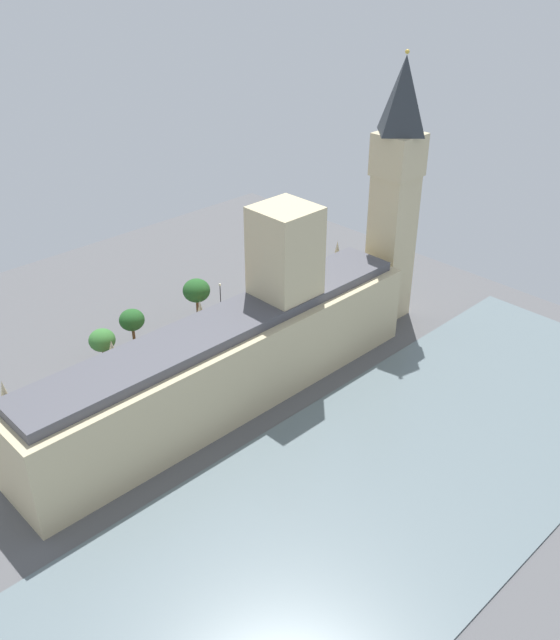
{
  "coord_description": "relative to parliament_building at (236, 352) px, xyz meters",
  "views": [
    {
      "loc": [
        -76.3,
        59.58,
        70.4
      ],
      "look_at": [
        1.0,
        -15.1,
        8.54
      ],
      "focal_mm": 39.03,
      "sensor_mm": 36.0,
      "label": 1
    }
  ],
  "objects": [
    {
      "name": "ground_plane",
      "position": [
        1.99,
        2.08,
        -8.94
      ],
      "size": [
        144.33,
        144.33,
        0.0
      ],
      "primitive_type": "plane",
      "color": "#565659"
    },
    {
      "name": "river_thames",
      "position": [
        -31.36,
        2.08,
        -8.82
      ],
      "size": [
        41.52,
        129.9,
        0.25
      ],
      "primitive_type": "cube",
      "color": "slate",
      "rests_on": "ground"
    },
    {
      "name": "parliament_building",
      "position": [
        0.0,
        0.0,
        0.0
      ],
      "size": [
        13.3,
        74.33,
        31.09
      ],
      "color": "#CCBA8E",
      "rests_on": "ground"
    },
    {
      "name": "clock_tower",
      "position": [
        0.78,
        -41.07,
        17.65
      ],
      "size": [
        7.93,
        7.93,
        51.45
      ],
      "color": "#CCBA8E",
      "rests_on": "ground"
    },
    {
      "name": "double_decker_bus_opposite_hall",
      "position": [
        13.37,
        -13.08,
        -6.31
      ],
      "size": [
        3.61,
        10.7,
        4.75
      ],
      "rotation": [
        0.0,
        0.0,
        3.25
      ],
      "color": "#B20C0F",
      "rests_on": "ground"
    },
    {
      "name": "double_decker_bus_leading",
      "position": [
        14.4,
        9.47,
        -6.31
      ],
      "size": [
        3.12,
        10.62,
        4.75
      ],
      "rotation": [
        0.0,
        0.0,
        0.06
      ],
      "color": "#B20C0F",
      "rests_on": "ground"
    },
    {
      "name": "car_black_trailing",
      "position": [
        15.66,
        18.73,
        -8.06
      ],
      "size": [
        2.15,
        4.21,
        1.74
      ],
      "rotation": [
        0.0,
        0.0,
        3.25
      ],
      "color": "black",
      "rests_on": "ground"
    },
    {
      "name": "car_silver_by_river_gate",
      "position": [
        12.68,
        31.91,
        -8.06
      ],
      "size": [
        1.92,
        4.09,
        1.74
      ],
      "rotation": [
        0.0,
        0.0,
        0.03
      ],
      "color": "#B7B7BC",
      "rests_on": "ground"
    },
    {
      "name": "pedestrian_midblock",
      "position": [
        8.85,
        -28.89,
        -8.21
      ],
      "size": [
        0.68,
        0.62,
        1.63
      ],
      "rotation": [
        0.0,
        0.0,
        2.05
      ],
      "color": "gray",
      "rests_on": "ground"
    },
    {
      "name": "pedestrian_kerbside",
      "position": [
        8.13,
        -0.96,
        -8.19
      ],
      "size": [
        0.65,
        0.56,
        1.68
      ],
      "rotation": [
        0.0,
        0.0,
        4.93
      ],
      "color": "navy",
      "rests_on": "ground"
    },
    {
      "name": "plane_tree_near_tower",
      "position": [
        24.72,
        4.09,
        -2.59
      ],
      "size": [
        4.71,
        4.71,
        8.42
      ],
      "color": "brown",
      "rests_on": "ground"
    },
    {
      "name": "plane_tree_corner",
      "position": [
        23.54,
        11.23,
        -3.4
      ],
      "size": [
        4.75,
        4.75,
        7.61
      ],
      "color": "brown",
      "rests_on": "ground"
    },
    {
      "name": "plane_tree_under_trees",
      "position": [
        24.19,
        -10.66,
        -1.59
      ],
      "size": [
        5.4,
        5.4,
        9.7
      ],
      "color": "brown",
      "rests_on": "ground"
    },
    {
      "name": "street_lamp_far_end",
      "position": [
        24.15,
        -16.55,
        -4.17
      ],
      "size": [
        0.56,
        0.56,
        6.92
      ],
      "color": "black",
      "rests_on": "ground"
    }
  ]
}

